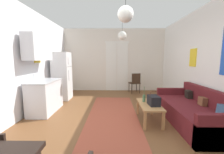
{
  "coord_description": "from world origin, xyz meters",
  "views": [
    {
      "loc": [
        -0.02,
        -3.09,
        1.48
      ],
      "look_at": [
        -0.08,
        1.59,
        0.86
      ],
      "focal_mm": 22.39,
      "sensor_mm": 36.0,
      "label": 1
    }
  ],
  "objects": [
    {
      "name": "pendant_lamp_far",
      "position": [
        0.28,
        1.86,
        2.27
      ],
      "size": [
        0.3,
        0.3,
        0.71
      ],
      "color": "black"
    },
    {
      "name": "kitchen_counter",
      "position": [
        -1.95,
        0.67,
        0.82
      ],
      "size": [
        0.58,
        1.11,
        2.11
      ],
      "color": "silver",
      "rests_on": "ground_plane"
    },
    {
      "name": "coffee_table",
      "position": [
        0.82,
        0.09,
        0.37
      ],
      "size": [
        0.46,
        0.93,
        0.43
      ],
      "color": "#B27F4C",
      "rests_on": "ground_plane"
    },
    {
      "name": "ground_plane",
      "position": [
        0.0,
        0.0,
        -0.05
      ],
      "size": [
        5.15,
        7.38,
        0.1
      ],
      "primitive_type": "cube",
      "color": "brown"
    },
    {
      "name": "couch",
      "position": [
        1.84,
        0.02,
        0.26
      ],
      "size": [
        0.95,
        2.07,
        0.8
      ],
      "color": "#5B191E",
      "rests_on": "ground_plane"
    },
    {
      "name": "area_rug",
      "position": [
        -0.04,
        0.27,
        0.01
      ],
      "size": [
        1.26,
        3.64,
        0.01
      ],
      "primitive_type": "cube",
      "color": "#9E4733",
      "rests_on": "ground_plane"
    },
    {
      "name": "wall_back",
      "position": [
        0.0,
        3.44,
        1.41
      ],
      "size": [
        4.75,
        0.13,
        2.83
      ],
      "color": "silver",
      "rests_on": "ground_plane"
    },
    {
      "name": "pendant_lamp_near",
      "position": [
        0.19,
        -0.43,
        2.28
      ],
      "size": [
        0.29,
        0.29,
        0.7
      ],
      "color": "black"
    },
    {
      "name": "wall_left",
      "position": [
        -2.32,
        0.0,
        1.42
      ],
      "size": [
        0.12,
        6.98,
        2.83
      ],
      "color": "silver",
      "rests_on": "ground_plane"
    },
    {
      "name": "accent_chair",
      "position": [
        0.9,
        2.86,
        0.49
      ],
      "size": [
        0.51,
        0.49,
        0.86
      ],
      "rotation": [
        0.0,
        0.0,
        3.39
      ],
      "color": "#382619",
      "rests_on": "ground_plane"
    },
    {
      "name": "refrigerator",
      "position": [
        -1.9,
        1.93,
        0.86
      ],
      "size": [
        0.59,
        0.6,
        1.71
      ],
      "color": "white",
      "rests_on": "ground_plane"
    },
    {
      "name": "handbag",
      "position": [
        0.89,
        -0.0,
        0.54
      ],
      "size": [
        0.24,
        0.32,
        0.33
      ],
      "color": "black",
      "rests_on": "coffee_table"
    },
    {
      "name": "bamboo_vase",
      "position": [
        0.73,
        0.24,
        0.52
      ],
      "size": [
        0.07,
        0.07,
        0.39
      ],
      "color": "#47704C",
      "rests_on": "coffee_table"
    },
    {
      "name": "wall_right",
      "position": [
        2.32,
        -0.0,
        1.42
      ],
      "size": [
        0.12,
        6.98,
        2.83
      ],
      "color": "white",
      "rests_on": "ground_plane"
    }
  ]
}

